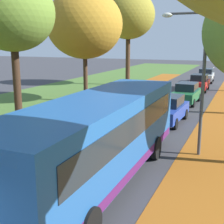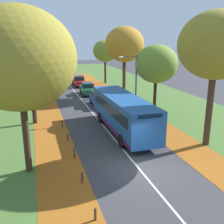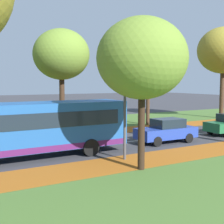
# 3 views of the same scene
# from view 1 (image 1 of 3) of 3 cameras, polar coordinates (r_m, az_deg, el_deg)

# --- Properties ---
(grass_verge_left) EXTENTS (12.00, 90.00, 0.01)m
(grass_verge_left) POSITION_cam_1_polar(r_m,az_deg,el_deg) (27.25, -10.09, 2.48)
(grass_verge_left) COLOR #476B2D
(grass_verge_left) RESTS_ON ground
(leaf_litter_left) EXTENTS (2.80, 60.00, 0.00)m
(leaf_litter_left) POSITION_cam_1_polar(r_m,az_deg,el_deg) (19.88, -8.39, -1.27)
(leaf_litter_left) COLOR #9E5619
(leaf_litter_left) RESTS_ON grass_verge_left
(leaf_litter_right) EXTENTS (2.80, 60.00, 0.00)m
(leaf_litter_right) POSITION_cam_1_polar(r_m,az_deg,el_deg) (17.11, 19.01, -4.16)
(leaf_litter_right) COLOR #9E5619
(leaf_litter_right) RESTS_ON grass_verge_right
(road_centre_line) EXTENTS (0.12, 80.00, 0.01)m
(road_centre_line) POSITION_cam_1_polar(r_m,az_deg,el_deg) (23.57, 9.01, 0.91)
(road_centre_line) COLOR silver
(road_centre_line) RESTS_ON ground
(tree_left_near) EXTENTS (4.44, 4.44, 8.24)m
(tree_left_near) POSITION_cam_1_polar(r_m,az_deg,el_deg) (17.73, -17.79, 16.79)
(tree_left_near) COLOR #382619
(tree_left_near) RESTS_ON ground
(tree_left_mid) EXTENTS (5.95, 5.95, 8.78)m
(tree_left_mid) POSITION_cam_1_polar(r_m,az_deg,el_deg) (25.30, -5.05, 15.68)
(tree_left_mid) COLOR #422D1E
(tree_left_mid) RESTS_ON ground
(tree_left_far) EXTENTS (5.71, 5.71, 10.13)m
(tree_left_far) POSITION_cam_1_polar(r_m,az_deg,el_deg) (35.02, 3.00, 17.26)
(tree_left_far) COLOR #422D1E
(tree_left_far) RESTS_ON ground
(bollard_fifth) EXTENTS (0.12, 0.12, 0.66)m
(bollard_fifth) POSITION_cam_1_polar(r_m,az_deg,el_deg) (15.36, -14.70, -4.54)
(bollard_fifth) COLOR #4C3823
(bollard_fifth) RESTS_ON ground
(streetlamp_right) EXTENTS (1.89, 0.28, 6.00)m
(streetlamp_right) POSITION_cam_1_polar(r_m,az_deg,el_deg) (13.38, 15.07, 7.83)
(streetlamp_right) COLOR #47474C
(streetlamp_right) RESTS_ON ground
(bus) EXTENTS (2.71, 10.41, 2.98)m
(bus) POSITION_cam_1_polar(r_m,az_deg,el_deg) (10.55, -2.26, -4.26)
(bus) COLOR #1E5199
(bus) RESTS_ON ground
(car_blue_lead) EXTENTS (1.89, 4.25, 1.62)m
(car_blue_lead) POSITION_cam_1_polar(r_m,az_deg,el_deg) (19.01, 10.20, 0.50)
(car_blue_lead) COLOR #233D9E
(car_blue_lead) RESTS_ON ground
(car_green_following) EXTENTS (1.87, 4.24, 1.62)m
(car_green_following) POSITION_cam_1_polar(r_m,az_deg,el_deg) (25.27, 13.46, 3.38)
(car_green_following) COLOR #1E6038
(car_green_following) RESTS_ON ground
(car_red_third_in_line) EXTENTS (1.82, 4.22, 1.62)m
(car_red_third_in_line) POSITION_cam_1_polar(r_m,az_deg,el_deg) (32.08, 15.60, 5.20)
(car_red_third_in_line) COLOR #B21919
(car_red_third_in_line) RESTS_ON ground
(car_silver_fourth_in_line) EXTENTS (1.88, 4.25, 1.62)m
(car_silver_fourth_in_line) POSITION_cam_1_polar(r_m,az_deg,el_deg) (39.12, 16.76, 6.42)
(car_silver_fourth_in_line) COLOR #B7BABF
(car_silver_fourth_in_line) RESTS_ON ground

